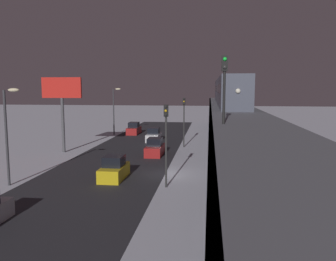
{
  "coord_description": "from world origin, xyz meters",
  "views": [
    {
      "loc": [
        -3.92,
        29.54,
        7.64
      ],
      "look_at": [
        1.82,
        -17.62,
        1.73
      ],
      "focal_mm": 36.49,
      "sensor_mm": 36.0,
      "label": 1
    }
  ],
  "objects": [
    {
      "name": "sedan_red_2",
      "position": [
        8.64,
        -26.19,
        0.8
      ],
      "size": [
        1.8,
        4.17,
        1.97
      ],
      "color": "#A51E1E",
      "rests_on": "ground_plane"
    },
    {
      "name": "traffic_light_near",
      "position": [
        -0.66,
        4.04,
        4.2
      ],
      "size": [
        0.32,
        0.44,
        6.4
      ],
      "color": "#2D2D2D",
      "rests_on": "ground_plane"
    },
    {
      "name": "sedan_white",
      "position": [
        4.04,
        -18.77,
        0.78
      ],
      "size": [
        1.91,
        4.01,
        1.97
      ],
      "rotation": [
        0.0,
        0.0,
        3.14
      ],
      "color": "silver",
      "rests_on": "ground_plane"
    },
    {
      "name": "sedan_yellow",
      "position": [
        4.04,
        2.02,
        0.8
      ],
      "size": [
        1.8,
        4.01,
        1.97
      ],
      "rotation": [
        0.0,
        0.0,
        3.14
      ],
      "color": "gold",
      "rests_on": "ground_plane"
    },
    {
      "name": "commercial_billboard",
      "position": [
        13.36,
        -8.96,
        6.83
      ],
      "size": [
        4.8,
        0.36,
        8.9
      ],
      "color": "#4C4C51",
      "rests_on": "ground_plane"
    },
    {
      "name": "street_lamp_near",
      "position": [
        11.51,
        5.0,
        4.81
      ],
      "size": [
        1.35,
        0.44,
        7.65
      ],
      "color": "#38383D",
      "rests_on": "ground_plane"
    },
    {
      "name": "street_lamp_far",
      "position": [
        11.51,
        -25.0,
        4.81
      ],
      "size": [
        1.35,
        0.44,
        7.65
      ],
      "color": "#38383D",
      "rests_on": "ground_plane"
    },
    {
      "name": "avenue_asphalt",
      "position": [
        5.44,
        0.0,
        0.0
      ],
      "size": [
        11.0,
        93.94,
        0.01
      ],
      "primitive_type": "cube",
      "color": "#28282D",
      "rests_on": "ground_plane"
    },
    {
      "name": "sedan_red",
      "position": [
        2.24,
        -8.64,
        0.8
      ],
      "size": [
        1.8,
        4.35,
        1.97
      ],
      "rotation": [
        0.0,
        0.0,
        3.14
      ],
      "color": "#A51E1E",
      "rests_on": "ground_plane"
    },
    {
      "name": "traffic_light_mid",
      "position": [
        -0.66,
        -14.28,
        4.2
      ],
      "size": [
        0.32,
        0.44,
        6.4
      ],
      "color": "#2D2D2D",
      "rests_on": "ground_plane"
    },
    {
      "name": "elevated_railway",
      "position": [
        -6.29,
        0.0,
        4.78
      ],
      "size": [
        5.0,
        93.94,
        5.53
      ],
      "color": "slate",
      "rests_on": "ground_plane"
    },
    {
      "name": "ground_plane",
      "position": [
        0.0,
        0.0,
        0.0
      ],
      "size": [
        240.0,
        240.0,
        0.0
      ],
      "primitive_type": "plane",
      "color": "silver"
    },
    {
      "name": "rail_signal",
      "position": [
        -4.76,
        9.18,
        8.25
      ],
      "size": [
        0.36,
        0.41,
        4.0
      ],
      "color": "black",
      "rests_on": "elevated_railway"
    },
    {
      "name": "subway_train",
      "position": [
        -6.39,
        -19.53,
        7.3
      ],
      "size": [
        2.94,
        36.87,
        3.4
      ],
      "color": "#4C5160",
      "rests_on": "elevated_railway"
    }
  ]
}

